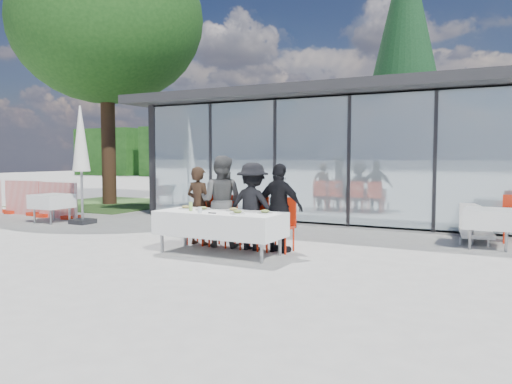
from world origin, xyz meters
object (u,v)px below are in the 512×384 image
plate_extra (238,212)px  conifer_tree (405,49)px  deciduous_tree (106,22)px  spare_table_right (489,219)px  diner_a (199,206)px  diner_chair_b (225,218)px  dining_table (220,224)px  diner_chair_d (282,222)px  folded_eyeglasses (212,213)px  diner_chair_c (256,220)px  plate_a (186,208)px  diner_d (280,208)px  market_umbrella (81,146)px  spare_table_left (52,201)px  plate_b (203,209)px  lounger (476,228)px  juice_bottle (191,206)px  diner_b (221,201)px  plate_d (265,212)px  diner_chair_a (202,216)px  diner_c (253,206)px

plate_extra → conifer_tree: conifer_tree is taller
deciduous_tree → spare_table_right: bearing=-14.7°
diner_a → diner_chair_b: (0.51, 0.12, -0.22)m
dining_table → diner_chair_d: size_ratio=2.32×
folded_eyeglasses → deciduous_tree: bearing=143.0°
diner_chair_c → plate_a: 1.31m
plate_a → spare_table_right: 5.66m
diner_d → market_umbrella: market_umbrella is taller
spare_table_right → spare_table_left: bearing=-173.2°
diner_chair_d → deciduous_tree: 12.30m
plate_b → market_umbrella: 5.25m
market_umbrella → lounger: bearing=11.8°
plate_a → juice_bottle: bearing=-39.7°
diner_b → plate_d: bearing=146.9°
diner_b → plate_extra: diner_b is taller
market_umbrella → diner_a: bearing=-14.7°
plate_extra → plate_d: bearing=34.9°
diner_b → diner_chair_d: bearing=176.2°
diner_chair_a → diner_c: diner_c is taller
plate_d → spare_table_left: (-6.94, 1.47, -0.22)m
plate_a → plate_b: 0.39m
dining_table → plate_a: bearing=173.8°
diner_chair_c → diner_chair_a: bearing=180.0°
dining_table → spare_table_left: dining_table is taller
plate_extra → folded_eyeglasses: size_ratio=1.93×
plate_extra → spare_table_right: bearing=38.6°
diner_chair_a → diner_chair_d: 1.73m
plate_d → lounger: 4.72m
folded_eyeglasses → market_umbrella: size_ratio=0.05×
diner_d → spare_table_left: size_ratio=1.85×
spare_table_left → diner_c: bearing=-8.4°
plate_a → deciduous_tree: size_ratio=0.03×
market_umbrella → juice_bottle: bearing=-22.1°
diner_c → market_umbrella: bearing=-10.9°
spare_table_left → spare_table_right: same height
juice_bottle → folded_eyeglasses: 0.59m
conifer_tree → spare_table_left: bearing=-119.9°
diner_d → plate_extra: bearing=71.3°
juice_bottle → spare_table_left: size_ratio=0.19×
diner_c → conifer_tree: (0.21, 12.48, 5.18)m
conifer_tree → diner_b: bearing=-94.1°
diner_d → plate_a: diner_d is taller
diner_c → folded_eyeglasses: bearing=74.0°
diner_b → spare_table_left: (-5.75, 0.95, -0.31)m
dining_table → lounger: bearing=43.4°
spare_table_left → diner_b: bearing=-9.4°
diner_b → plate_extra: (0.81, -0.79, -0.09)m
market_umbrella → deciduous_tree: size_ratio=0.32×
diner_a → spare_table_right: (5.04, 2.17, -0.21)m
plate_a → spare_table_right: size_ratio=0.31×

